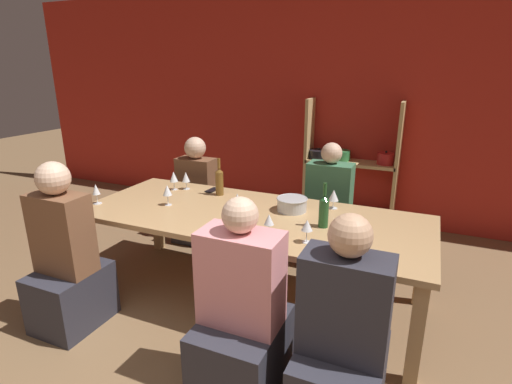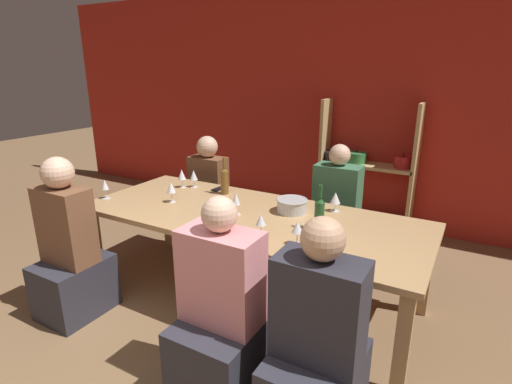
% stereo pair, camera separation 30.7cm
% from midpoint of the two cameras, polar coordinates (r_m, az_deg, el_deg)
% --- Properties ---
extents(wall_back_red, '(8.80, 0.06, 2.70)m').
position_cam_midpoint_polar(wall_back_red, '(4.84, 8.51, 12.02)').
color(wall_back_red, red).
rests_on(wall_back_red, ground_plane).
extents(shelf_unit, '(1.04, 0.30, 1.45)m').
position_cam_midpoint_polar(shelf_unit, '(4.73, 11.19, 1.38)').
color(shelf_unit, tan).
rests_on(shelf_unit, ground_plane).
extents(dining_table, '(2.66, 1.08, 0.72)m').
position_cam_midpoint_polar(dining_table, '(3.08, -3.61, -4.44)').
color(dining_table, tan).
rests_on(dining_table, ground_plane).
extents(mixing_bowl, '(0.24, 0.24, 0.11)m').
position_cam_midpoint_polar(mixing_bowl, '(3.10, 2.35, -1.74)').
color(mixing_bowl, '#B7BABC').
rests_on(mixing_bowl, dining_table).
extents(wine_bottle_green, '(0.07, 0.07, 0.33)m').
position_cam_midpoint_polar(wine_bottle_green, '(3.49, -7.77, 1.54)').
color(wine_bottle_green, brown).
rests_on(wine_bottle_green, dining_table).
extents(wine_bottle_dark, '(0.07, 0.07, 0.32)m').
position_cam_midpoint_polar(wine_bottle_dark, '(2.79, 6.58, -2.67)').
color(wine_bottle_dark, '#1E4C23').
rests_on(wine_bottle_dark, dining_table).
extents(wine_glass_red_a, '(0.07, 0.07, 0.16)m').
position_cam_midpoint_polar(wine_glass_red_a, '(3.72, -12.34, 2.00)').
color(wine_glass_red_a, white).
rests_on(wine_glass_red_a, dining_table).
extents(wine_glass_white_a, '(0.07, 0.07, 0.15)m').
position_cam_midpoint_polar(wine_glass_white_a, '(2.54, 3.88, -4.94)').
color(wine_glass_white_a, white).
rests_on(wine_glass_white_a, dining_table).
extents(wine_glass_red_b, '(0.07, 0.07, 0.17)m').
position_cam_midpoint_polar(wine_glass_red_b, '(3.55, -24.23, 0.19)').
color(wine_glass_red_b, white).
rests_on(wine_glass_red_b, dining_table).
extents(wine_glass_white_b, '(0.07, 0.07, 0.17)m').
position_cam_midpoint_polar(wine_glass_white_b, '(3.72, -14.02, 2.03)').
color(wine_glass_white_b, white).
rests_on(wine_glass_white_b, dining_table).
extents(wine_glass_white_c, '(0.07, 0.07, 0.17)m').
position_cam_midpoint_polar(wine_glass_white_c, '(3.32, -15.17, 0.13)').
color(wine_glass_white_c, white).
rests_on(wine_glass_white_c, dining_table).
extents(wine_glass_red_c, '(0.07, 0.07, 0.18)m').
position_cam_midpoint_polar(wine_glass_red_c, '(3.01, -5.62, -1.21)').
color(wine_glass_red_c, white).
rests_on(wine_glass_red_c, dining_table).
extents(wine_glass_red_d, '(0.07, 0.07, 0.16)m').
position_cam_midpoint_polar(wine_glass_red_d, '(2.61, -1.50, -4.16)').
color(wine_glass_red_d, white).
rests_on(wine_glass_red_d, dining_table).
extents(wine_glass_white_d, '(0.07, 0.07, 0.15)m').
position_cam_midpoint_polar(wine_glass_white_d, '(2.53, 8.23, -5.50)').
color(wine_glass_white_d, white).
rests_on(wine_glass_white_d, dining_table).
extents(wine_glass_red_e, '(0.08, 0.08, 0.15)m').
position_cam_midpoint_polar(wine_glass_red_e, '(3.17, 8.34, -0.59)').
color(wine_glass_red_e, white).
rests_on(wine_glass_red_e, dining_table).
extents(cell_phone, '(0.08, 0.16, 0.01)m').
position_cam_midpoint_polar(cell_phone, '(3.66, -8.65, 0.24)').
color(cell_phone, black).
rests_on(cell_phone, dining_table).
extents(person_near_a, '(0.43, 0.54, 1.17)m').
position_cam_midpoint_polar(person_near_a, '(2.20, 7.93, -21.70)').
color(person_near_a, '#2D2D38').
rests_on(person_near_a, ground_plane).
extents(person_far_a, '(0.41, 0.51, 1.15)m').
position_cam_midpoint_polar(person_far_a, '(3.83, 7.98, -3.88)').
color(person_far_a, '#2D2D38').
rests_on(person_far_a, ground_plane).
extents(person_near_b, '(0.45, 0.56, 1.18)m').
position_cam_midpoint_polar(person_near_b, '(2.37, -6.00, -18.43)').
color(person_near_b, '#2D2D38').
rests_on(person_near_b, ground_plane).
extents(person_far_b, '(0.39, 0.49, 1.11)m').
position_cam_midpoint_polar(person_far_b, '(4.34, -10.36, -1.46)').
color(person_far_b, '#2D2D38').
rests_on(person_far_b, ground_plane).
extents(person_near_c, '(0.40, 0.50, 1.22)m').
position_cam_midpoint_polar(person_near_c, '(3.22, -27.91, -9.61)').
color(person_near_c, '#2D2D38').
rests_on(person_near_c, ground_plane).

